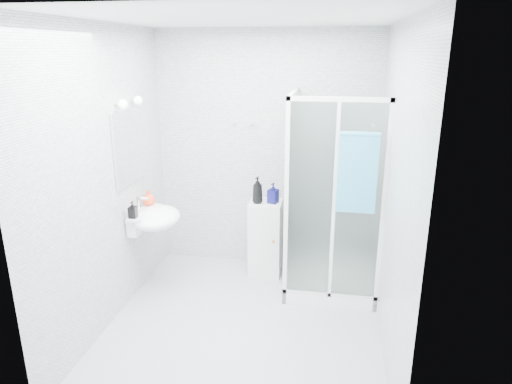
% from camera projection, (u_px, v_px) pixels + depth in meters
% --- Properties ---
extents(room, '(2.40, 2.60, 2.60)m').
position_uv_depth(room, '(243.00, 187.00, 3.75)').
color(room, silver).
rests_on(room, ground).
extents(shower_enclosure, '(0.90, 0.95, 2.00)m').
position_uv_depth(shower_enclosure, '(323.00, 249.00, 4.61)').
color(shower_enclosure, white).
rests_on(shower_enclosure, ground).
extents(wall_basin, '(0.46, 0.56, 0.35)m').
position_uv_depth(wall_basin, '(154.00, 218.00, 4.48)').
color(wall_basin, white).
rests_on(wall_basin, ground).
extents(mirror, '(0.02, 0.60, 0.70)m').
position_uv_depth(mirror, '(129.00, 147.00, 4.30)').
color(mirror, white).
rests_on(mirror, room).
extents(vanity_lights, '(0.10, 0.40, 0.08)m').
position_uv_depth(vanity_lights, '(130.00, 102.00, 4.17)').
color(vanity_lights, silver).
rests_on(vanity_lights, room).
extents(wall_hooks, '(0.23, 0.06, 0.03)m').
position_uv_depth(wall_hooks, '(243.00, 124.00, 4.87)').
color(wall_hooks, silver).
rests_on(wall_hooks, room).
extents(storage_cabinet, '(0.34, 0.37, 0.83)m').
position_uv_depth(storage_cabinet, '(266.00, 238.00, 4.98)').
color(storage_cabinet, white).
rests_on(storage_cabinet, ground).
extents(hand_towel, '(0.34, 0.05, 0.72)m').
position_uv_depth(hand_towel, '(358.00, 171.00, 3.92)').
color(hand_towel, '#3399C3').
rests_on(hand_towel, shower_enclosure).
extents(shampoo_bottle_a, '(0.14, 0.14, 0.29)m').
position_uv_depth(shampoo_bottle_a, '(258.00, 190.00, 4.78)').
color(shampoo_bottle_a, black).
rests_on(shampoo_bottle_a, storage_cabinet).
extents(shampoo_bottle_b, '(0.12, 0.13, 0.22)m').
position_uv_depth(shampoo_bottle_b, '(273.00, 193.00, 4.79)').
color(shampoo_bottle_b, '#0C0C4A').
rests_on(shampoo_bottle_b, storage_cabinet).
extents(soap_dispenser_orange, '(0.13, 0.13, 0.16)m').
position_uv_depth(soap_dispenser_orange, '(149.00, 198.00, 4.62)').
color(soap_dispenser_orange, '#FF451E').
rests_on(soap_dispenser_orange, wall_basin).
extents(soap_dispenser_black, '(0.07, 0.08, 0.16)m').
position_uv_depth(soap_dispenser_black, '(133.00, 210.00, 4.27)').
color(soap_dispenser_black, black).
rests_on(soap_dispenser_black, wall_basin).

